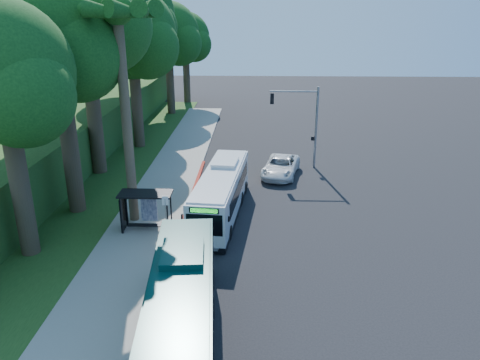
{
  "coord_description": "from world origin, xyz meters",
  "views": [
    {
      "loc": [
        -0.4,
        -29.08,
        12.97
      ],
      "look_at": [
        -1.39,
        1.0,
        2.0
      ],
      "focal_mm": 35.0,
      "sensor_mm": 36.0,
      "label": 1
    }
  ],
  "objects_px": {
    "bus_shelter": "(142,203)",
    "white_bus": "(221,192)",
    "pickup": "(281,166)",
    "teal_bus": "(182,313)"
  },
  "relations": [
    {
      "from": "white_bus",
      "to": "pickup",
      "type": "bearing_deg",
      "value": 67.14
    },
    {
      "from": "white_bus",
      "to": "teal_bus",
      "type": "relative_size",
      "value": 0.93
    },
    {
      "from": "bus_shelter",
      "to": "teal_bus",
      "type": "xyz_separation_m",
      "value": [
        4.04,
        -10.77,
        -0.09
      ]
    },
    {
      "from": "bus_shelter",
      "to": "white_bus",
      "type": "xyz_separation_m",
      "value": [
        4.67,
        2.57,
        -0.21
      ]
    },
    {
      "from": "pickup",
      "to": "white_bus",
      "type": "bearing_deg",
      "value": -106.05
    },
    {
      "from": "bus_shelter",
      "to": "pickup",
      "type": "distance_m",
      "value": 13.96
    },
    {
      "from": "bus_shelter",
      "to": "pickup",
      "type": "height_order",
      "value": "bus_shelter"
    },
    {
      "from": "white_bus",
      "to": "bus_shelter",
      "type": "bearing_deg",
      "value": -145.56
    },
    {
      "from": "bus_shelter",
      "to": "white_bus",
      "type": "distance_m",
      "value": 5.33
    },
    {
      "from": "bus_shelter",
      "to": "teal_bus",
      "type": "relative_size",
      "value": 0.27
    }
  ]
}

